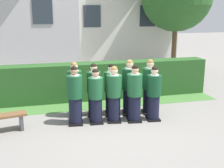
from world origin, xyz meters
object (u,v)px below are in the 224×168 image
object	(u,v)px
student_front_row_1	(96,97)
student_front_row_3	(134,95)
student_front_row_2	(114,95)
student_rear_row_2	(111,91)
student_rear_row_3	(129,88)
student_rear_row_1	(94,91)
student_rear_row_4	(149,88)
student_rear_row_0	(75,91)
student_front_row_0	(75,97)
student_front_row_4	(154,95)

from	to	relation	value
student_front_row_1	student_front_row_3	xyz separation A→B (m)	(1.10, -0.14, 0.04)
student_front_row_2	student_front_row_3	distance (m)	0.59
student_rear_row_2	student_rear_row_3	world-z (taller)	student_rear_row_3
student_rear_row_1	student_rear_row_2	distance (m)	0.53
student_rear_row_4	student_rear_row_2	bearing A→B (deg)	172.99
student_front_row_2	student_front_row_3	size ratio (longest dim) A/B	0.98
student_front_row_2	student_rear_row_0	distance (m)	1.25
student_rear_row_1	student_rear_row_4	bearing A→B (deg)	-8.20
student_front_row_0	student_rear_row_2	distance (m)	1.25
student_front_row_2	student_rear_row_2	xyz separation A→B (m)	(0.05, 0.54, -0.01)
student_rear_row_2	student_front_row_1	bearing A→B (deg)	-138.51
student_front_row_0	student_front_row_3	xyz separation A→B (m)	(1.69, -0.19, -0.01)
student_front_row_4	student_rear_row_2	distance (m)	1.30
student_front_row_3	student_rear_row_1	bearing A→B (deg)	144.20
student_front_row_3	student_rear_row_0	xyz separation A→B (m)	(-1.62, 0.80, 0.01)
student_front_row_2	student_rear_row_4	size ratio (longest dim) A/B	0.95
student_front_row_3	student_rear_row_4	bearing A→B (deg)	37.53
student_front_row_1	student_front_row_3	bearing A→B (deg)	-7.04
student_front_row_2	student_front_row_4	world-z (taller)	student_front_row_2
student_rear_row_3	student_rear_row_4	bearing A→B (deg)	-8.71
student_front_row_2	student_front_row_0	bearing A→B (deg)	175.66
student_rear_row_4	student_front_row_1	bearing A→B (deg)	-168.16
student_rear_row_1	student_front_row_2	bearing A→B (deg)	-54.14
student_front_row_2	student_front_row_3	bearing A→B (deg)	-10.67
student_front_row_0	student_front_row_2	xyz separation A→B (m)	(1.11, -0.08, -0.02)
student_front_row_3	student_front_row_4	xyz separation A→B (m)	(0.57, -0.05, -0.03)
student_front_row_0	student_rear_row_4	size ratio (longest dim) A/B	0.98
student_rear_row_4	student_front_row_4	bearing A→B (deg)	-98.79
student_front_row_2	student_front_row_4	bearing A→B (deg)	-7.82
student_rear_row_2	student_rear_row_4	size ratio (longest dim) A/B	0.94
student_front_row_4	student_rear_row_1	xyz separation A→B (m)	(-1.61, 0.80, 0.01)
student_rear_row_0	student_rear_row_1	distance (m)	0.58
student_front_row_2	student_rear_row_4	xyz separation A→B (m)	(1.23, 0.40, 0.04)
student_front_row_0	student_rear_row_4	bearing A→B (deg)	7.61
student_rear_row_0	student_rear_row_1	xyz separation A→B (m)	(0.57, -0.05, -0.03)
student_front_row_3	student_rear_row_3	world-z (taller)	student_rear_row_3
student_rear_row_2	student_rear_row_1	bearing A→B (deg)	169.11
student_front_row_3	student_front_row_4	bearing A→B (deg)	-4.91
student_rear_row_3	student_front_row_2	bearing A→B (deg)	-141.16
student_rear_row_0	student_rear_row_2	xyz separation A→B (m)	(1.09, -0.15, -0.04)
student_front_row_0	student_rear_row_3	world-z (taller)	student_rear_row_3
student_front_row_0	student_front_row_4	xyz separation A→B (m)	(2.26, -0.24, -0.04)
student_front_row_1	student_rear_row_2	xyz separation A→B (m)	(0.58, 0.51, 0.01)
student_front_row_0	student_rear_row_4	xyz separation A→B (m)	(2.34, 0.31, 0.02)
student_front_row_4	student_rear_row_1	world-z (taller)	student_rear_row_1
student_rear_row_3	student_front_row_0	bearing A→B (deg)	-166.65
student_rear_row_0	student_rear_row_2	distance (m)	1.10
student_front_row_1	student_rear_row_1	distance (m)	0.62
student_rear_row_3	student_rear_row_4	size ratio (longest dim) A/B	1.00
student_rear_row_0	student_rear_row_2	world-z (taller)	student_rear_row_0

